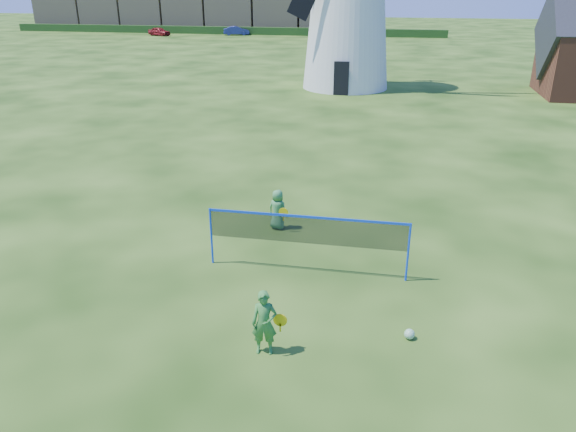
% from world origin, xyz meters
% --- Properties ---
extents(ground, '(220.00, 220.00, 0.00)m').
position_xyz_m(ground, '(0.00, 0.00, 0.00)').
color(ground, black).
rests_on(ground, ground).
extents(badminton_net, '(5.05, 0.05, 1.55)m').
position_xyz_m(badminton_net, '(0.68, 0.49, 1.14)').
color(badminton_net, blue).
rests_on(badminton_net, ground).
extents(player_girl, '(0.69, 0.39, 1.38)m').
position_xyz_m(player_girl, '(0.39, -2.96, 0.69)').
color(player_girl, '#367C31').
rests_on(player_girl, ground).
extents(player_boy, '(0.70, 0.55, 1.22)m').
position_xyz_m(player_boy, '(-0.58, 2.97, 0.61)').
color(player_boy, '#418849').
rests_on(player_boy, ground).
extents(play_ball, '(0.22, 0.22, 0.22)m').
position_xyz_m(play_ball, '(3.23, -1.96, 0.11)').
color(play_ball, green).
rests_on(play_ball, ground).
extents(terraced_houses, '(48.70, 8.40, 8.31)m').
position_xyz_m(terraced_houses, '(-27.65, 72.00, 3.96)').
color(terraced_houses, tan).
rests_on(terraced_houses, ground).
extents(hedge, '(62.00, 0.80, 1.00)m').
position_xyz_m(hedge, '(-22.00, 66.00, 0.50)').
color(hedge, '#193814').
rests_on(hedge, ground).
extents(car_left, '(3.48, 2.33, 1.10)m').
position_xyz_m(car_left, '(-29.37, 62.07, 0.55)').
color(car_left, maroon).
rests_on(car_left, ground).
extents(car_right, '(3.72, 2.09, 1.16)m').
position_xyz_m(car_right, '(-19.26, 64.83, 0.58)').
color(car_right, navy).
rests_on(car_right, ground).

